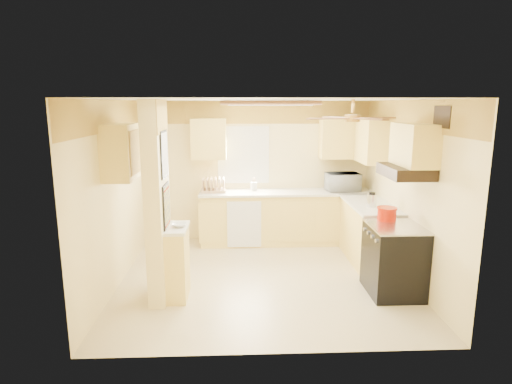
{
  "coord_description": "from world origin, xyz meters",
  "views": [
    {
      "loc": [
        -0.35,
        -5.73,
        2.45
      ],
      "look_at": [
        -0.09,
        0.35,
        1.19
      ],
      "focal_mm": 30.0,
      "sensor_mm": 36.0,
      "label": 1
    }
  ],
  "objects_px": {
    "stove": "(394,259)",
    "bowl": "(179,225)",
    "dutch_oven": "(387,214)",
    "microwave": "(343,182)",
    "kettle": "(372,200)"
  },
  "relations": [
    {
      "from": "kettle",
      "to": "bowl",
      "type": "bearing_deg",
      "value": -160.76
    },
    {
      "from": "stove",
      "to": "bowl",
      "type": "bearing_deg",
      "value": -179.86
    },
    {
      "from": "microwave",
      "to": "bowl",
      "type": "distance_m",
      "value": 3.37
    },
    {
      "from": "bowl",
      "to": "kettle",
      "type": "xyz_separation_m",
      "value": [
        2.73,
        0.95,
        0.08
      ]
    },
    {
      "from": "microwave",
      "to": "kettle",
      "type": "bearing_deg",
      "value": 91.76
    },
    {
      "from": "dutch_oven",
      "to": "kettle",
      "type": "xyz_separation_m",
      "value": [
        0.01,
        0.67,
        0.04
      ]
    },
    {
      "from": "dutch_oven",
      "to": "kettle",
      "type": "relative_size",
      "value": 1.23
    },
    {
      "from": "bowl",
      "to": "dutch_oven",
      "type": "xyz_separation_m",
      "value": [
        2.73,
        0.28,
        0.04
      ]
    },
    {
      "from": "dutch_oven",
      "to": "kettle",
      "type": "height_order",
      "value": "kettle"
    },
    {
      "from": "bowl",
      "to": "dutch_oven",
      "type": "height_order",
      "value": "dutch_oven"
    },
    {
      "from": "bowl",
      "to": "kettle",
      "type": "distance_m",
      "value": 2.89
    },
    {
      "from": "stove",
      "to": "bowl",
      "type": "relative_size",
      "value": 4.95
    },
    {
      "from": "microwave",
      "to": "dutch_oven",
      "type": "bearing_deg",
      "value": 89.07
    },
    {
      "from": "stove",
      "to": "dutch_oven",
      "type": "xyz_separation_m",
      "value": [
        -0.03,
        0.27,
        0.54
      ]
    },
    {
      "from": "bowl",
      "to": "dutch_oven",
      "type": "bearing_deg",
      "value": 5.87
    }
  ]
}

